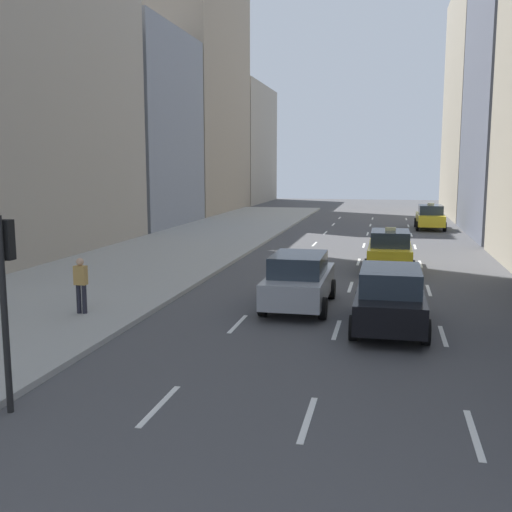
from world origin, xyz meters
The scene contains 9 objects.
sidewalk_left centered at (-7.00, 27.00, 0.07)m, with size 8.00×66.00×0.15m, color #9E9E99.
lane_markings centered at (2.60, 23.00, 0.01)m, with size 5.72×56.00×0.01m.
building_row_left centered at (-14.00, 33.31, 14.17)m, with size 6.00×80.15×36.51m.
taxi_lead centered at (6.80, 41.91, 0.88)m, with size 2.02×4.40×1.87m.
taxi_second centered at (4.00, 24.11, 0.88)m, with size 2.02×4.40×1.87m.
sedan_black_near centered at (1.20, 16.42, 0.89)m, with size 2.02×4.55×1.74m.
sedan_silver_behind centered at (4.00, 14.46, 0.88)m, with size 2.02×4.63×1.74m.
pedestrian_far_walking centered at (-4.85, 13.66, 1.07)m, with size 0.36×0.22×1.65m.
traffic_light_pole centered at (-2.75, 7.24, 2.41)m, with size 0.24×0.42×3.60m.
Camera 1 is at (3.87, -2.02, 4.45)m, focal length 42.00 mm.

